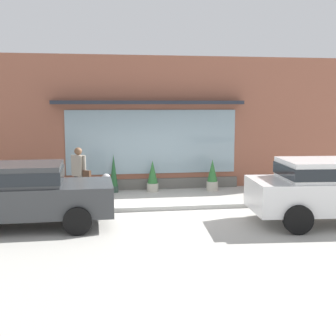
% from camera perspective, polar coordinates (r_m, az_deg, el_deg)
% --- Properties ---
extents(ground_plane, '(60.00, 60.00, 0.00)m').
position_cam_1_polar(ground_plane, '(12.75, -0.84, -5.13)').
color(ground_plane, '#B2AFA8').
extents(curb_strip, '(14.00, 0.24, 0.12)m').
position_cam_1_polar(curb_strip, '(12.54, -0.71, -5.07)').
color(curb_strip, '#B2B2AD').
rests_on(curb_strip, ground_plane).
extents(storefront, '(14.00, 0.81, 4.54)m').
position_cam_1_polar(storefront, '(15.58, -2.52, 5.58)').
color(storefront, '#935642').
rests_on(storefront, ground_plane).
extents(fire_hydrant, '(0.42, 0.39, 0.87)m').
position_cam_1_polar(fire_hydrant, '(13.57, -7.81, -2.54)').
color(fire_hydrant, '#B2B2B7').
rests_on(fire_hydrant, ground_plane).
extents(pedestrian_with_handbag, '(0.58, 0.49, 1.67)m').
position_cam_1_polar(pedestrian_with_handbag, '(13.44, -11.17, -0.36)').
color(pedestrian_with_handbag, '#232328').
rests_on(pedestrian_with_handbag, ground_plane).
extents(parked_car_dark_gray, '(4.35, 1.99, 1.53)m').
position_cam_1_polar(parked_car_dark_gray, '(11.22, -18.60, -2.82)').
color(parked_car_dark_gray, '#383A3D').
rests_on(parked_car_dark_gray, ground_plane).
extents(potted_plant_near_hydrant, '(0.39, 0.39, 1.06)m').
position_cam_1_polar(potted_plant_near_hydrant, '(15.33, 5.63, -0.98)').
color(potted_plant_near_hydrant, '#B7B2A3').
rests_on(potted_plant_near_hydrant, ground_plane).
extents(potted_plant_window_right, '(0.26, 0.26, 0.57)m').
position_cam_1_polar(potted_plant_window_right, '(14.90, -13.45, -2.30)').
color(potted_plant_window_right, '#4C4C51').
rests_on(potted_plant_window_right, ground_plane).
extents(potted_plant_low_front, '(0.39, 0.39, 1.05)m').
position_cam_1_polar(potted_plant_low_front, '(15.10, -1.97, -1.11)').
color(potted_plant_low_front, '#B7B2A3').
rests_on(potted_plant_low_front, ground_plane).
extents(potted_plant_trailing_edge, '(0.29, 0.29, 1.27)m').
position_cam_1_polar(potted_plant_trailing_edge, '(15.02, -6.89, -0.77)').
color(potted_plant_trailing_edge, '#33473D').
rests_on(potted_plant_trailing_edge, ground_plane).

